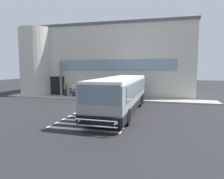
{
  "coord_description": "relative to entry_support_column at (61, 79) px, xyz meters",
  "views": [
    {
      "loc": [
        6.2,
        -15.95,
        3.4
      ],
      "look_at": [
        1.9,
        1.19,
        1.5
      ],
      "focal_mm": 31.56,
      "sensor_mm": 36.0,
      "label": 1
    }
  ],
  "objects": [
    {
      "name": "terminal_building",
      "position": [
        4.78,
        6.19,
        2.2
      ],
      "size": [
        21.37,
        13.8,
        8.66
      ],
      "color": "beige",
      "rests_on": "ground"
    },
    {
      "name": "entry_support_column",
      "position": [
        0.0,
        0.0,
        0.0
      ],
      "size": [
        0.28,
        0.28,
        3.95
      ],
      "primitive_type": "cylinder",
      "color": "slate",
      "rests_on": "boarding_curb"
    },
    {
      "name": "passenger_near_column",
      "position": [
        0.8,
        -0.43,
        -1.05
      ],
      "size": [
        0.56,
        0.34,
        1.68
      ],
      "color": "#2D2D33",
      "rests_on": "boarding_curb"
    },
    {
      "name": "safety_bollard_yellow",
      "position": [
        8.17,
        -1.8,
        -1.68
      ],
      "size": [
        0.18,
        0.18,
        0.9
      ],
      "primitive_type": "cylinder",
      "color": "yellow",
      "rests_on": "ground"
    },
    {
      "name": "bay_paint_stripes",
      "position": [
        7.47,
        -9.6,
        -2.12
      ],
      "size": [
        4.4,
        3.96,
        0.01
      ],
      "color": "silver",
      "rests_on": "ground"
    },
    {
      "name": "ground_plane",
      "position": [
        5.47,
        -5.4,
        -2.14
      ],
      "size": [
        80.0,
        90.0,
        0.02
      ],
      "primitive_type": "cube",
      "color": "#232326",
      "rests_on": "ground"
    },
    {
      "name": "passenger_by_doorway",
      "position": [
        1.79,
        -0.33,
        -1.05
      ],
      "size": [
        0.58,
        0.29,
        1.68
      ],
      "color": "#1E2338",
      "rests_on": "boarding_curb"
    },
    {
      "name": "boarding_curb",
      "position": [
        5.47,
        -0.6,
        -2.05
      ],
      "size": [
        23.57,
        2.0,
        0.15
      ],
      "primitive_type": "cube",
      "color": "#9E9B93",
      "rests_on": "ground"
    },
    {
      "name": "bus_main_foreground",
      "position": [
        8.63,
        -6.23,
        -0.79
      ],
      "size": [
        3.23,
        11.63,
        2.7
      ],
      "color": "gray",
      "rests_on": "ground"
    }
  ]
}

